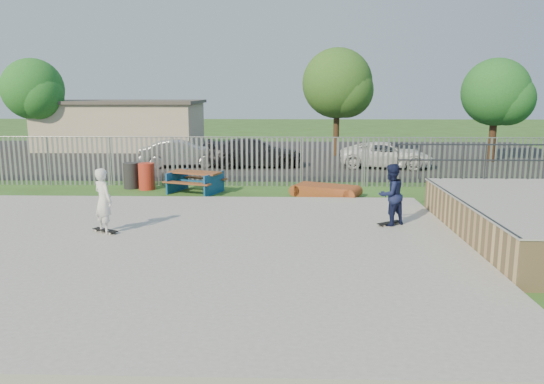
{
  "coord_description": "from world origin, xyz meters",
  "views": [
    {
      "loc": [
        3.06,
        -12.36,
        3.87
      ],
      "look_at": [
        2.64,
        2.0,
        1.1
      ],
      "focal_mm": 35.0,
      "sensor_mm": 36.0,
      "label": 1
    }
  ],
  "objects_px": {
    "trash_bin_red": "(147,176)",
    "funbox": "(326,191)",
    "picnic_table": "(195,182)",
    "car_white": "(386,155)",
    "car_silver": "(182,153)",
    "tree_mid": "(337,83)",
    "trash_bin_grey": "(131,176)",
    "skater_white": "(103,201)",
    "car_dark": "(255,153)",
    "skater_navy": "(391,195)",
    "tree_right": "(496,92)",
    "tree_left": "(33,89)"
  },
  "relations": [
    {
      "from": "tree_right",
      "to": "skater_navy",
      "type": "relative_size",
      "value": 3.23
    },
    {
      "from": "funbox",
      "to": "skater_white",
      "type": "distance_m",
      "value": 8.54
    },
    {
      "from": "tree_mid",
      "to": "car_white",
      "type": "bearing_deg",
      "value": -67.15
    },
    {
      "from": "car_silver",
      "to": "tree_mid",
      "type": "xyz_separation_m",
      "value": [
        8.28,
        4.98,
        3.54
      ]
    },
    {
      "from": "car_silver",
      "to": "trash_bin_grey",
      "type": "bearing_deg",
      "value": 161.11
    },
    {
      "from": "car_silver",
      "to": "tree_right",
      "type": "bearing_deg",
      "value": -92.04
    },
    {
      "from": "car_white",
      "to": "tree_mid",
      "type": "height_order",
      "value": "tree_mid"
    },
    {
      "from": "trash_bin_grey",
      "to": "tree_mid",
      "type": "height_order",
      "value": "tree_mid"
    },
    {
      "from": "trash_bin_grey",
      "to": "skater_white",
      "type": "bearing_deg",
      "value": -78.99
    },
    {
      "from": "funbox",
      "to": "car_white",
      "type": "bearing_deg",
      "value": 88.18
    },
    {
      "from": "trash_bin_grey",
      "to": "tree_mid",
      "type": "xyz_separation_m",
      "value": [
        9.12,
        10.96,
        3.74
      ]
    },
    {
      "from": "trash_bin_grey",
      "to": "skater_white",
      "type": "height_order",
      "value": "skater_white"
    },
    {
      "from": "trash_bin_grey",
      "to": "car_silver",
      "type": "height_order",
      "value": "car_silver"
    },
    {
      "from": "tree_left",
      "to": "skater_white",
      "type": "distance_m",
      "value": 22.49
    },
    {
      "from": "tree_left",
      "to": "skater_white",
      "type": "bearing_deg",
      "value": -60.6
    },
    {
      "from": "car_silver",
      "to": "car_white",
      "type": "xyz_separation_m",
      "value": [
        10.37,
        0.02,
        -0.04
      ]
    },
    {
      "from": "tree_left",
      "to": "car_dark",
      "type": "bearing_deg",
      "value": -23.42
    },
    {
      "from": "tree_left",
      "to": "tree_right",
      "type": "bearing_deg",
      "value": -7.76
    },
    {
      "from": "car_dark",
      "to": "tree_mid",
      "type": "bearing_deg",
      "value": -49.5
    },
    {
      "from": "tree_left",
      "to": "skater_navy",
      "type": "height_order",
      "value": "tree_left"
    },
    {
      "from": "trash_bin_red",
      "to": "skater_navy",
      "type": "bearing_deg",
      "value": -35.19
    },
    {
      "from": "funbox",
      "to": "tree_right",
      "type": "relative_size",
      "value": 0.42
    },
    {
      "from": "tree_left",
      "to": "picnic_table",
      "type": "bearing_deg",
      "value": -46.82
    },
    {
      "from": "funbox",
      "to": "trash_bin_grey",
      "type": "xyz_separation_m",
      "value": [
        -7.65,
        1.45,
        0.3
      ]
    },
    {
      "from": "car_white",
      "to": "skater_navy",
      "type": "xyz_separation_m",
      "value": [
        -2.1,
        -12.18,
        0.35
      ]
    },
    {
      "from": "car_silver",
      "to": "tree_left",
      "type": "bearing_deg",
      "value": 48.15
    },
    {
      "from": "car_white",
      "to": "car_silver",
      "type": "bearing_deg",
      "value": 98.8
    },
    {
      "from": "trash_bin_red",
      "to": "picnic_table",
      "type": "bearing_deg",
      "value": -16.82
    },
    {
      "from": "car_silver",
      "to": "tree_mid",
      "type": "height_order",
      "value": "tree_mid"
    },
    {
      "from": "tree_mid",
      "to": "funbox",
      "type": "bearing_deg",
      "value": -96.75
    },
    {
      "from": "skater_white",
      "to": "car_silver",
      "type": "bearing_deg",
      "value": -46.86
    },
    {
      "from": "picnic_table",
      "to": "tree_mid",
      "type": "height_order",
      "value": "tree_mid"
    },
    {
      "from": "picnic_table",
      "to": "skater_navy",
      "type": "distance_m",
      "value": 8.34
    },
    {
      "from": "tree_mid",
      "to": "skater_white",
      "type": "relative_size",
      "value": 3.66
    },
    {
      "from": "car_silver",
      "to": "skater_navy",
      "type": "height_order",
      "value": "skater_navy"
    },
    {
      "from": "funbox",
      "to": "trash_bin_grey",
      "type": "distance_m",
      "value": 7.8
    },
    {
      "from": "trash_bin_red",
      "to": "tree_left",
      "type": "distance_m",
      "value": 16.47
    },
    {
      "from": "car_dark",
      "to": "skater_white",
      "type": "xyz_separation_m",
      "value": [
        -3.18,
        -13.31,
        0.28
      ]
    },
    {
      "from": "car_silver",
      "to": "tree_mid",
      "type": "relative_size",
      "value": 0.66
    },
    {
      "from": "car_dark",
      "to": "tree_mid",
      "type": "xyz_separation_m",
      "value": [
        4.54,
        4.85,
        3.51
      ]
    },
    {
      "from": "tree_mid",
      "to": "car_dark",
      "type": "bearing_deg",
      "value": -133.1
    },
    {
      "from": "trash_bin_grey",
      "to": "car_dark",
      "type": "distance_m",
      "value": 7.63
    },
    {
      "from": "skater_navy",
      "to": "car_white",
      "type": "bearing_deg",
      "value": -135.16
    },
    {
      "from": "picnic_table",
      "to": "car_white",
      "type": "xyz_separation_m",
      "value": [
        8.49,
        6.86,
        0.24
      ]
    },
    {
      "from": "picnic_table",
      "to": "tree_right",
      "type": "distance_m",
      "value": 17.75
    },
    {
      "from": "trash_bin_red",
      "to": "funbox",
      "type": "bearing_deg",
      "value": -9.86
    },
    {
      "from": "car_silver",
      "to": "car_white",
      "type": "bearing_deg",
      "value": -100.72
    },
    {
      "from": "picnic_table",
      "to": "tree_left",
      "type": "bearing_deg",
      "value": 153.96
    },
    {
      "from": "car_dark",
      "to": "picnic_table",
      "type": "bearing_deg",
      "value": 158.65
    },
    {
      "from": "trash_bin_red",
      "to": "car_dark",
      "type": "relative_size",
      "value": 0.21
    }
  ]
}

